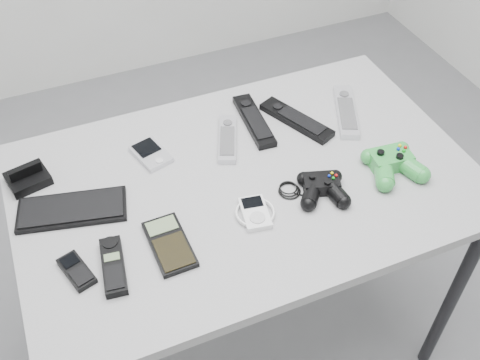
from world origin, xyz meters
name	(u,v)px	position (x,y,z in m)	size (l,w,h in m)	color
floor	(237,343)	(0.00, 0.00, 0.00)	(3.50, 3.50, 0.00)	slate
desk	(246,196)	(0.04, 0.03, 0.70)	(1.15, 0.74, 0.77)	gray
pda_keyboard	(72,209)	(-0.39, 0.08, 0.78)	(0.26, 0.11, 0.02)	black
dock_bracket	(27,175)	(-0.47, 0.22, 0.80)	(0.10, 0.09, 0.05)	black
pda	(151,154)	(-0.16, 0.20, 0.78)	(0.07, 0.11, 0.02)	silver
remote_silver_a	(227,138)	(0.05, 0.18, 0.78)	(0.05, 0.18, 0.02)	silver
remote_black_a	(254,120)	(0.14, 0.22, 0.78)	(0.05, 0.23, 0.02)	black
remote_black_b	(296,119)	(0.25, 0.18, 0.78)	(0.05, 0.23, 0.02)	black
remote_silver_b	(346,111)	(0.40, 0.16, 0.78)	(0.05, 0.23, 0.02)	silver
mobile_phone	(76,271)	(-0.41, -0.10, 0.78)	(0.05, 0.10, 0.02)	black
cordless_handset	(113,266)	(-0.34, -0.12, 0.78)	(0.05, 0.15, 0.02)	black
calculator	(170,244)	(-0.21, -0.11, 0.78)	(0.08, 0.16, 0.02)	black
mp3_player	(255,212)	(0.01, -0.09, 0.78)	(0.09, 0.10, 0.02)	white
controller_black	(322,187)	(0.19, -0.09, 0.79)	(0.21, 0.13, 0.04)	black
controller_green	(393,162)	(0.39, -0.09, 0.79)	(0.15, 0.16, 0.05)	#238325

